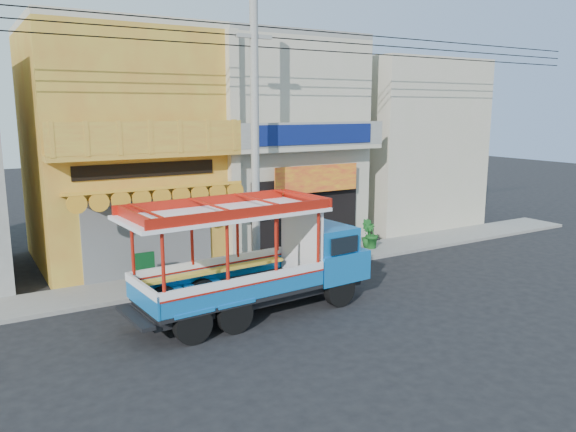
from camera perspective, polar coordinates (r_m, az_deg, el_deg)
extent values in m
plane|color=black|center=(16.39, 5.39, -8.59)|extent=(90.00, 90.00, 0.00)
cube|color=slate|center=(19.58, -1.58, -5.11)|extent=(30.00, 2.00, 0.12)
cube|color=#BC7729|center=(21.12, -16.68, 6.48)|extent=(6.00, 6.00, 8.00)
cube|color=#595B5E|center=(18.60, -13.91, -2.03)|extent=(4.20, 0.10, 2.60)
cube|color=orange|center=(17.62, -13.45, 2.75)|extent=(5.20, 1.50, 0.31)
cube|color=#BC7729|center=(17.90, -13.98, 6.07)|extent=(6.00, 0.70, 0.18)
cube|color=#BC7729|center=(17.58, -13.77, 7.79)|extent=(6.00, 0.12, 0.95)
cube|color=black|center=(18.25, -14.21, 4.56)|extent=(4.50, 0.04, 0.45)
cube|color=#B4B093|center=(21.24, -17.32, 17.62)|extent=(6.00, 6.00, 0.24)
cube|color=#B4B093|center=(23.34, -2.18, 7.30)|extent=(6.00, 6.00, 8.00)
cube|color=black|center=(21.07, 1.83, 0.06)|extent=(4.60, 0.12, 2.80)
cube|color=yellow|center=(20.79, 2.97, 3.81)|extent=(3.60, 0.05, 1.00)
cube|color=#B4B093|center=(20.47, 2.38, 6.94)|extent=(6.00, 0.70, 0.18)
cube|color=gray|center=(20.19, 2.86, 8.30)|extent=(6.00, 0.12, 0.85)
cube|color=navy|center=(20.13, 2.98, 8.29)|extent=(4.80, 0.06, 0.70)
cube|color=gray|center=(23.45, -2.25, 17.40)|extent=(6.00, 6.00, 0.24)
cube|color=#B4B093|center=(19.17, -5.52, 6.48)|extent=(0.35, 0.30, 8.00)
cube|color=#B4B093|center=(27.41, 10.86, 7.22)|extent=(6.00, 6.00, 7.60)
cylinder|color=gray|center=(17.76, -3.37, 7.79)|extent=(0.26, 0.26, 9.00)
cube|color=gray|center=(17.86, -3.48, 17.77)|extent=(1.20, 0.12, 0.12)
cylinder|color=black|center=(18.31, -0.58, 16.67)|extent=(28.00, 0.04, 0.04)
cylinder|color=black|center=(18.35, -0.58, 17.60)|extent=(28.00, 0.04, 0.04)
cylinder|color=black|center=(18.38, -0.58, 18.53)|extent=(28.00, 0.04, 0.04)
cylinder|color=black|center=(15.85, 5.26, -7.50)|extent=(0.95, 0.32, 0.93)
cylinder|color=black|center=(17.17, 1.43, -6.00)|extent=(0.95, 0.32, 0.93)
cylinder|color=black|center=(14.03, -5.46, -9.98)|extent=(0.95, 0.32, 0.93)
cylinder|color=black|center=(15.51, -8.72, -7.99)|extent=(0.95, 0.32, 0.93)
cylinder|color=black|center=(13.56, -9.65, -10.85)|extent=(0.95, 0.32, 0.93)
cylinder|color=black|center=(15.09, -12.58, -8.68)|extent=(0.95, 0.32, 0.93)
cube|color=black|center=(15.25, -3.43, -7.84)|extent=(6.36, 1.97, 0.26)
cube|color=blue|center=(16.44, 3.80, -4.59)|extent=(1.82, 2.16, 0.84)
cube|color=blue|center=(16.17, 3.44, -2.12)|extent=(1.43, 1.97, 0.70)
cube|color=black|center=(16.58, 5.21, -1.98)|extent=(0.17, 1.64, 0.51)
cube|color=black|center=(14.83, -6.00, -7.68)|extent=(4.75, 2.36, 0.11)
cube|color=blue|center=(13.91, -4.03, -7.49)|extent=(4.61, 0.39, 0.56)
cube|color=white|center=(13.83, -4.04, -6.50)|extent=(4.61, 0.40, 0.21)
cube|color=blue|center=(15.57, -7.79, -5.56)|extent=(4.61, 0.39, 0.56)
cube|color=white|center=(15.50, -7.82, -4.67)|extent=(4.61, 0.40, 0.21)
cylinder|color=#AE1A0D|center=(12.71, -12.58, -4.68)|extent=(0.09, 0.09, 1.49)
cylinder|color=#AE1A0D|center=(14.47, -15.53, -2.92)|extent=(0.09, 0.09, 1.49)
cube|color=white|center=(15.75, 1.36, -2.55)|extent=(0.20, 1.89, 2.10)
cube|color=white|center=(14.26, -6.49, 0.28)|extent=(5.32, 2.64, 0.09)
cube|color=#AE1A0D|center=(14.23, -6.50, 0.95)|extent=(5.13, 2.53, 0.24)
cube|color=black|center=(17.94, -14.34, -6.60)|extent=(0.56, 0.31, 0.10)
cube|color=#0B3E19|center=(17.79, -14.41, -5.05)|extent=(0.66, 0.08, 0.91)
imported|color=#18571D|center=(21.26, 5.76, -2.36)|extent=(1.14, 1.11, 0.97)
imported|color=#18571D|center=(21.90, 8.33, -1.81)|extent=(0.78, 0.73, 1.14)
imported|color=#18571D|center=(22.04, 8.19, -1.99)|extent=(0.56, 0.56, 0.94)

